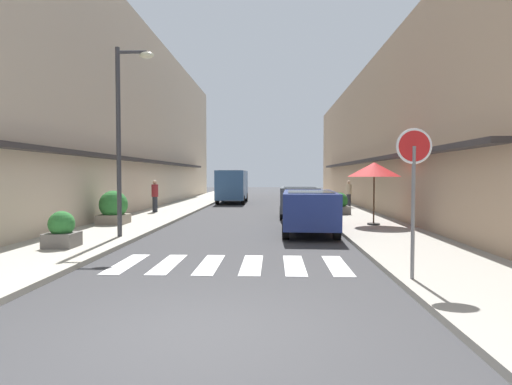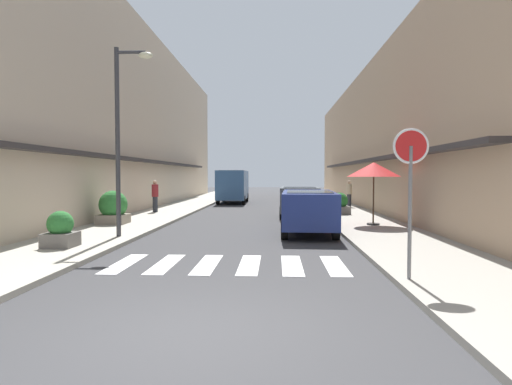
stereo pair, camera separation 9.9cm
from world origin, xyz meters
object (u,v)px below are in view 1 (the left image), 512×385
at_px(planter_far, 340,204).
at_px(cafe_umbrella, 374,170).
at_px(parked_car_mid, 299,198).
at_px(planter_corner, 62,231).
at_px(pedestrian_walking_far, 349,193).
at_px(pedestrian_walking_near, 155,195).
at_px(delivery_van, 232,184).
at_px(parked_car_near, 309,207).
at_px(street_lamp, 124,123).
at_px(round_street_sign, 414,164).
at_px(planter_midblock, 113,208).

bearing_deg(planter_far, cafe_umbrella, -82.65).
height_order(parked_car_mid, cafe_umbrella, cafe_umbrella).
bearing_deg(planter_corner, pedestrian_walking_far, 55.68).
bearing_deg(pedestrian_walking_near, delivery_van, 45.58).
relative_size(cafe_umbrella, planter_far, 2.28).
bearing_deg(planter_far, parked_car_near, -107.63).
bearing_deg(delivery_van, pedestrian_walking_far, -35.43).
bearing_deg(street_lamp, round_street_sign, -35.88).
bearing_deg(planter_midblock, parked_car_near, -12.73).
distance_m(delivery_van, pedestrian_walking_near, 9.83).
relative_size(round_street_sign, cafe_umbrella, 1.15).
bearing_deg(cafe_umbrella, parked_car_near, -146.47).
relative_size(planter_corner, planter_far, 0.91).
bearing_deg(parked_car_mid, planter_corner, -125.64).
xyz_separation_m(planter_corner, planter_far, (8.83, 10.08, 0.03)).
bearing_deg(round_street_sign, planter_midblock, 135.68).
xyz_separation_m(planter_far, pedestrian_walking_near, (-9.36, 0.70, 0.40)).
distance_m(parked_car_mid, cafe_umbrella, 4.96).
relative_size(cafe_umbrella, pedestrian_walking_near, 1.46).
bearing_deg(parked_car_near, street_lamp, -163.32).
bearing_deg(street_lamp, pedestrian_walking_far, 54.51).
relative_size(cafe_umbrella, pedestrian_walking_far, 1.51).
bearing_deg(planter_midblock, delivery_van, 77.40).
bearing_deg(parked_car_mid, pedestrian_walking_far, 58.20).
xyz_separation_m(planter_midblock, planter_far, (9.52, 4.62, -0.15)).
distance_m(parked_car_mid, round_street_sign, 12.79).
distance_m(planter_midblock, pedestrian_walking_far, 14.23).
bearing_deg(pedestrian_walking_far, planter_midblock, 133.07).
bearing_deg(planter_midblock, pedestrian_walking_far, 40.82).
relative_size(parked_car_near, street_lamp, 0.77).
distance_m(parked_car_near, parked_car_mid, 5.74).
height_order(delivery_van, pedestrian_walking_near, delivery_van).
height_order(parked_car_near, planter_corner, parked_car_near).
bearing_deg(cafe_umbrella, pedestrian_walking_far, 85.95).
bearing_deg(cafe_umbrella, parked_car_mid, 122.86).
xyz_separation_m(round_street_sign, planter_far, (0.70, 13.22, -1.64)).
relative_size(parked_car_near, planter_midblock, 3.44).
xyz_separation_m(parked_car_mid, street_lamp, (-5.83, -7.49, 2.71)).
relative_size(delivery_van, street_lamp, 0.93).
bearing_deg(parked_car_mid, round_street_sign, -84.11).
distance_m(cafe_umbrella, planter_midblock, 10.22).
distance_m(round_street_sign, pedestrian_walking_far, 18.05).
height_order(street_lamp, cafe_umbrella, street_lamp).
distance_m(cafe_umbrella, planter_corner, 11.03).
xyz_separation_m(parked_car_near, delivery_van, (-4.24, 16.33, 0.48)).
bearing_deg(parked_car_mid, planter_far, 15.82).
xyz_separation_m(pedestrian_walking_near, pedestrian_walking_far, (10.61, 3.99, -0.03)).
height_order(street_lamp, planter_far, street_lamp).
bearing_deg(cafe_umbrella, planter_corner, -149.76).
distance_m(delivery_van, round_street_sign, 23.90).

